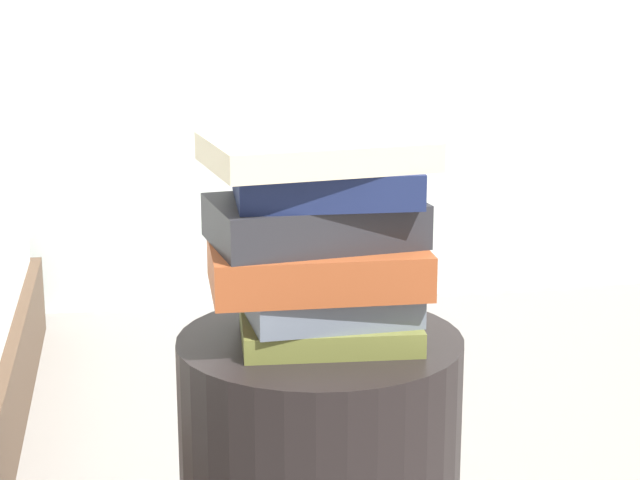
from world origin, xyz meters
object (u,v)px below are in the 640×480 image
at_px(book_slate, 326,298).
at_px(book_cream, 317,152).
at_px(book_olive, 328,328).
at_px(book_rust, 317,267).
at_px(book_charcoal, 314,221).
at_px(book_navy, 324,182).

xyz_separation_m(book_slate, book_cream, (-0.02, -0.01, 0.20)).
bearing_deg(book_slate, book_olive, -93.70).
xyz_separation_m(book_slate, book_rust, (-0.02, -0.02, 0.05)).
relative_size(book_slate, book_charcoal, 0.82).
xyz_separation_m(book_rust, book_navy, (0.01, 0.02, 0.11)).
relative_size(book_charcoal, book_cream, 0.96).
height_order(book_rust, book_charcoal, book_charcoal).
bearing_deg(book_olive, book_navy, 114.07).
height_order(book_slate, book_cream, book_cream).
distance_m(book_olive, book_charcoal, 0.15).
relative_size(book_rust, book_charcoal, 1.05).
bearing_deg(book_charcoal, book_olive, -43.23).
bearing_deg(book_cream, book_olive, -19.44).
relative_size(book_charcoal, book_navy, 1.14).
bearing_deg(book_charcoal, book_rust, -94.44).
bearing_deg(book_rust, book_slate, 52.96).
relative_size(book_navy, book_cream, 0.84).
distance_m(book_slate, book_rust, 0.06).
bearing_deg(book_slate, book_navy, -130.50).
relative_size(book_slate, book_navy, 0.93).
bearing_deg(book_cream, book_charcoal, 92.42).
height_order(book_slate, book_charcoal, book_charcoal).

